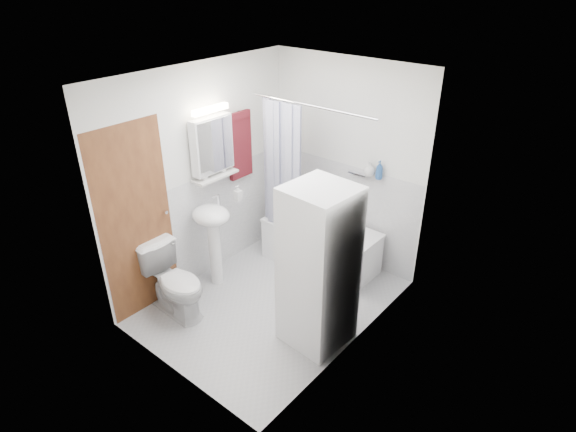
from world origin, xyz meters
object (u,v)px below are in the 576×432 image
Objects in this scene: bathtub at (321,244)px; toilet at (175,282)px; washer_dryer at (318,268)px; sink at (212,227)px.

toilet is (-0.62, -1.66, 0.08)m from bathtub.
sink is at bearing -176.58° from washer_dryer.
sink is at bearing 10.57° from toilet.
sink reaches higher than bathtub.
bathtub is 1.78m from toilet.
toilet is at bearing -110.51° from bathtub.
sink is 0.72m from toilet.
sink is 1.39× the size of toilet.
washer_dryer is (1.43, -0.01, 0.10)m from sink.
washer_dryer is (0.72, -1.05, 0.52)m from bathtub.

